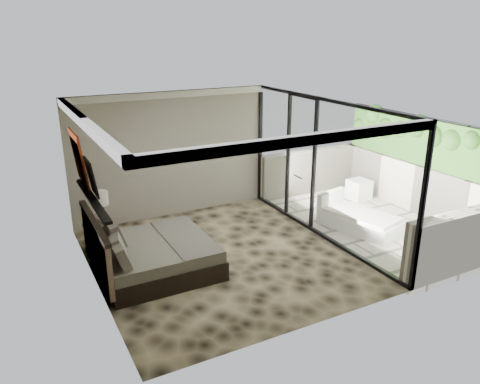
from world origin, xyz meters
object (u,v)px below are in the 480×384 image
lounger (358,219)px  nightstand (100,237)px  ottoman (359,189)px  bed (150,255)px  table_lamp (99,204)px

lounger → nightstand: bearing=148.6°
ottoman → nightstand: bearing=179.4°
ottoman → bed: bearing=-168.1°
table_lamp → ottoman: table_lamp is taller
bed → ottoman: size_ratio=4.11×
bed → lounger: 4.50m
ottoman → lounger: (-1.28, -1.43, -0.04)m
nightstand → ottoman: (6.37, -0.06, -0.02)m
nightstand → table_lamp: size_ratio=0.81×
bed → table_lamp: bearing=112.8°
nightstand → lounger: (5.09, -1.49, -0.06)m
ottoman → table_lamp: bearing=179.4°
nightstand → ottoman: bearing=-2.5°
table_lamp → ottoman: 6.35m
table_lamp → ottoman: (6.31, -0.07, -0.69)m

